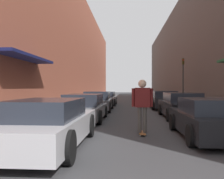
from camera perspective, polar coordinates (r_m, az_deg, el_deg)
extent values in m
plane|color=#38383A|center=(23.30, 4.30, -3.42)|extent=(121.99, 121.99, 0.00)
cube|color=gray|center=(29.10, -4.33, -2.53)|extent=(1.80, 55.45, 0.12)
cube|color=gray|center=(29.19, 12.59, -2.53)|extent=(1.80, 55.45, 0.12)
cube|color=brown|center=(29.92, -9.91, 8.86)|extent=(4.00, 55.45, 11.90)
cube|color=#141947|center=(11.73, -19.02, 6.95)|extent=(1.00, 4.80, 0.12)
cube|color=#564C47|center=(30.01, 18.14, 7.94)|extent=(4.00, 55.45, 10.99)
cube|color=#B7B7BC|center=(6.80, -14.10, -8.62)|extent=(1.80, 4.69, 0.60)
cube|color=#232833|center=(6.52, -14.73, -4.29)|extent=(1.57, 2.44, 0.47)
cylinder|color=black|center=(8.45, -16.70, -7.79)|extent=(0.18, 0.71, 0.71)
cylinder|color=black|center=(8.03, -5.00, -8.21)|extent=(0.18, 0.71, 0.71)
cylinder|color=black|center=(5.24, -9.81, -12.91)|extent=(0.18, 0.71, 0.71)
cube|color=gray|center=(12.03, -6.29, -4.92)|extent=(1.87, 4.36, 0.55)
cube|color=#232833|center=(11.78, -6.48, -2.37)|extent=(1.61, 2.28, 0.54)
cylinder|color=black|center=(13.52, -8.97, -4.93)|extent=(0.18, 0.60, 0.60)
cylinder|color=black|center=(13.26, -1.58, -5.03)|extent=(0.18, 0.60, 0.60)
cylinder|color=black|center=(10.93, -12.03, -6.21)|extent=(0.18, 0.60, 0.60)
cylinder|color=black|center=(10.60, -2.87, -6.40)|extent=(0.18, 0.60, 0.60)
cube|color=#515459|center=(17.09, -3.19, -3.21)|extent=(1.83, 4.77, 0.57)
cube|color=#232833|center=(16.83, -3.29, -1.36)|extent=(1.59, 2.49, 0.54)
cylinder|color=black|center=(18.67, -5.32, -3.29)|extent=(0.18, 0.70, 0.70)
cylinder|color=black|center=(18.49, 0.02, -3.33)|extent=(0.18, 0.70, 0.70)
cylinder|color=black|center=(15.78, -6.96, -3.98)|extent=(0.18, 0.70, 0.70)
cylinder|color=black|center=(15.56, -0.64, -4.04)|extent=(0.18, 0.70, 0.70)
cube|color=#B7B7BC|center=(22.37, -1.41, -2.38)|extent=(1.82, 4.03, 0.60)
cube|color=#232833|center=(22.15, -1.46, -1.06)|extent=(1.56, 2.11, 0.44)
cylinder|color=black|center=(23.69, -3.18, -2.62)|extent=(0.18, 0.61, 0.61)
cylinder|color=black|center=(23.55, 0.88, -2.64)|extent=(0.18, 0.61, 0.61)
cylinder|color=black|center=(21.24, -3.96, -2.97)|extent=(0.18, 0.61, 0.61)
cylinder|color=black|center=(21.09, 0.57, -2.99)|extent=(0.18, 0.61, 0.61)
cube|color=black|center=(8.42, 21.27, -7.04)|extent=(1.79, 4.22, 0.61)
cube|color=#232833|center=(8.16, 21.74, -3.53)|extent=(1.58, 2.19, 0.45)
cylinder|color=black|center=(9.49, 13.73, -7.21)|extent=(0.18, 0.61, 0.61)
cylinder|color=black|center=(9.95, 23.81, -6.88)|extent=(0.18, 0.61, 0.61)
cylinder|color=black|center=(6.96, 17.61, -10.02)|extent=(0.18, 0.61, 0.61)
cube|color=black|center=(13.33, 15.44, -4.13)|extent=(1.77, 4.56, 0.67)
cube|color=#232833|center=(13.07, 15.65, -1.73)|extent=(1.55, 2.38, 0.46)
cylinder|color=black|center=(14.59, 11.01, -4.51)|extent=(0.18, 0.62, 0.62)
cylinder|color=black|center=(14.91, 17.53, -4.42)|extent=(0.18, 0.62, 0.62)
cylinder|color=black|center=(11.81, 12.80, -5.68)|extent=(0.18, 0.62, 0.62)
cylinder|color=black|center=(12.20, 20.75, -5.50)|extent=(0.18, 0.62, 0.62)
cube|color=#232326|center=(18.91, 11.65, -2.76)|extent=(1.90, 4.57, 0.68)
cube|color=#232833|center=(18.67, 11.75, -1.04)|extent=(1.64, 2.39, 0.46)
cylinder|color=black|center=(20.22, 8.58, -3.11)|extent=(0.18, 0.63, 0.63)
cylinder|color=black|center=(20.45, 13.56, -3.08)|extent=(0.18, 0.63, 0.63)
cylinder|color=black|center=(17.43, 9.40, -3.68)|extent=(0.18, 0.63, 0.63)
cylinder|color=black|center=(17.70, 15.15, -3.63)|extent=(0.18, 0.63, 0.63)
cube|color=gray|center=(24.04, 9.95, -2.14)|extent=(1.77, 4.45, 0.64)
cube|color=#232833|center=(23.80, 10.01, -0.84)|extent=(1.55, 2.32, 0.45)
cylinder|color=black|center=(25.34, 7.66, -2.42)|extent=(0.18, 0.61, 0.61)
cylinder|color=black|center=(25.53, 11.53, -2.40)|extent=(0.18, 0.61, 0.61)
cylinder|color=black|center=(22.60, 8.16, -2.77)|extent=(0.18, 0.61, 0.61)
cylinder|color=black|center=(22.80, 12.49, -2.74)|extent=(0.18, 0.61, 0.61)
cube|color=maroon|center=(29.36, 8.93, -1.73)|extent=(1.81, 4.41, 0.58)
cube|color=#232833|center=(29.13, 8.97, -0.74)|extent=(1.58, 2.30, 0.45)
cylinder|color=black|center=(30.65, 7.07, -1.93)|extent=(0.18, 0.61, 0.61)
cylinder|color=black|center=(30.81, 10.29, -1.92)|extent=(0.18, 0.61, 0.61)
cylinder|color=black|center=(27.94, 7.42, -2.16)|extent=(0.18, 0.61, 0.61)
cylinder|color=black|center=(28.11, 10.95, -2.15)|extent=(0.18, 0.61, 0.61)
cube|color=#232326|center=(34.30, 7.90, -1.33)|extent=(1.93, 4.07, 0.64)
cube|color=#232833|center=(34.09, 7.93, -0.36)|extent=(1.67, 2.13, 0.53)
cylinder|color=black|center=(35.50, 6.28, -1.54)|extent=(0.18, 0.69, 0.69)
cylinder|color=black|center=(35.63, 9.20, -1.54)|extent=(0.18, 0.69, 0.69)
cylinder|color=black|center=(33.00, 6.49, -1.69)|extent=(0.18, 0.69, 0.69)
cylinder|color=black|center=(33.14, 9.63, -1.68)|extent=(0.18, 0.69, 0.69)
cube|color=brown|center=(8.46, 6.93, -9.78)|extent=(0.20, 0.78, 0.02)
cylinder|color=beige|center=(8.71, 6.33, -9.74)|extent=(0.03, 0.06, 0.06)
cylinder|color=beige|center=(8.71, 7.34, -9.73)|extent=(0.03, 0.06, 0.06)
cylinder|color=beige|center=(8.22, 6.50, -10.35)|extent=(0.03, 0.06, 0.06)
cylinder|color=beige|center=(8.23, 7.58, -10.34)|extent=(0.03, 0.06, 0.06)
cylinder|color=#47423D|center=(8.39, 6.33, -6.89)|extent=(0.13, 0.13, 0.84)
cylinder|color=#47423D|center=(8.40, 7.54, -6.89)|extent=(0.13, 0.13, 0.84)
cube|color=maroon|center=(8.33, 6.94, -1.81)|extent=(0.50, 0.23, 0.65)
sphere|color=beige|center=(8.33, 6.94, 1.33)|extent=(0.27, 0.27, 0.27)
cylinder|color=maroon|center=(8.32, 4.87, -1.81)|extent=(0.10, 0.10, 0.61)
cylinder|color=maroon|center=(8.35, 9.00, -1.81)|extent=(0.10, 0.10, 0.61)
cylinder|color=#2D2D2D|center=(19.65, 15.93, 1.53)|extent=(0.10, 0.10, 3.65)
cube|color=#332D0F|center=(19.74, 15.94, 6.17)|extent=(0.16, 0.16, 0.45)
sphere|color=red|center=(19.67, 15.99, 6.53)|extent=(0.11, 0.11, 0.11)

